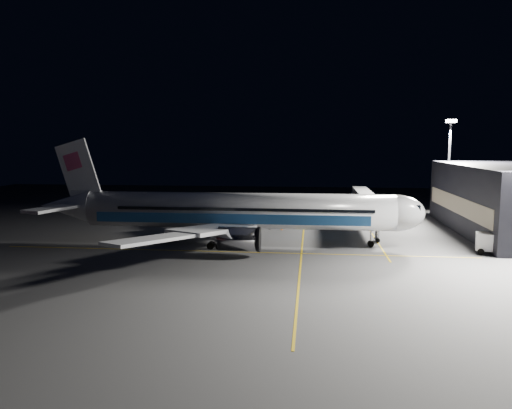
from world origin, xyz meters
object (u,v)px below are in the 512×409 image
object	(u,v)px
service_truck	(497,243)
baggage_tug	(248,230)
floodlight_mast_north	(449,159)
safety_cone_c	(205,228)
airliner	(232,211)
safety_cone_a	(228,227)
safety_cone_b	(282,228)
jet_bridge	(368,203)

from	to	relation	value
service_truck	baggage_tug	world-z (taller)	service_truck
floodlight_mast_north	safety_cone_c	world-z (taller)	floodlight_mast_north
airliner	safety_cone_a	distance (m)	14.88
baggage_tug	safety_cone_b	size ratio (longest dim) A/B	4.03
safety_cone_b	safety_cone_c	xyz separation A→B (m)	(-14.00, -1.37, -0.00)
floodlight_mast_north	baggage_tug	bearing A→B (deg)	-148.79
airliner	safety_cone_b	size ratio (longest dim) A/B	91.81
floodlight_mast_north	safety_cone_c	xyz separation A→B (m)	(-48.00, -20.35, -12.04)
safety_cone_a	airliner	bearing A→B (deg)	-77.78
floodlight_mast_north	safety_cone_c	bearing A→B (deg)	-157.03
floodlight_mast_north	safety_cone_b	size ratio (longest dim) A/B	30.91
baggage_tug	jet_bridge	bearing A→B (deg)	45.64
service_truck	safety_cone_b	xyz separation A→B (m)	(-31.87, 16.44, -1.28)
safety_cone_c	service_truck	bearing A→B (deg)	-18.19
safety_cone_b	baggage_tug	bearing A→B (deg)	-138.17
airliner	safety_cone_a	bearing A→B (deg)	102.22
airliner	safety_cone_b	distance (m)	15.58
airliner	jet_bridge	world-z (taller)	airliner
jet_bridge	safety_cone_c	bearing A→B (deg)	-167.93
baggage_tug	safety_cone_a	distance (m)	7.28
safety_cone_a	safety_cone_c	distance (m)	4.47
service_truck	baggage_tug	size ratio (longest dim) A/B	2.33
service_truck	safety_cone_a	world-z (taller)	service_truck
jet_bridge	safety_cone_c	world-z (taller)	jet_bridge
safety_cone_c	airliner	bearing A→B (deg)	-59.25
safety_cone_a	safety_cone_c	world-z (taller)	safety_cone_c
jet_bridge	safety_cone_b	bearing A→B (deg)	-162.50
baggage_tug	safety_cone_c	distance (m)	9.16
jet_bridge	baggage_tug	bearing A→B (deg)	-155.03
safety_cone_a	safety_cone_c	bearing A→B (deg)	-151.98
service_truck	safety_cone_a	xyz separation A→B (m)	(-41.92, 17.17, -1.34)
airliner	baggage_tug	xyz separation A→B (m)	(1.47, 8.00, -4.42)
airliner	service_truck	distance (m)	39.26
jet_bridge	baggage_tug	xyz separation A→B (m)	(-21.60, -10.06, -3.84)
safety_cone_a	safety_cone_b	bearing A→B (deg)	-4.15
jet_bridge	safety_cone_c	distance (m)	30.97
baggage_tug	safety_cone_b	bearing A→B (deg)	62.50
baggage_tug	safety_cone_b	xyz separation A→B (m)	(5.60, 5.02, -0.41)
jet_bridge	airliner	bearing A→B (deg)	-141.96
floodlight_mast_north	safety_cone_a	size ratio (longest dim) A/B	37.42
jet_bridge	floodlight_mast_north	size ratio (longest dim) A/B	1.66
service_truck	baggage_tug	distance (m)	39.19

